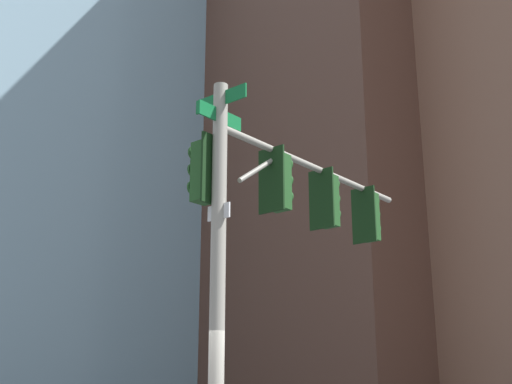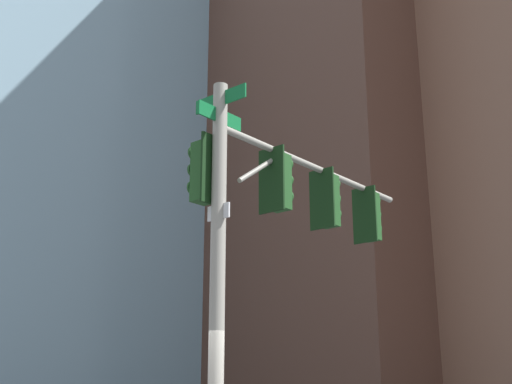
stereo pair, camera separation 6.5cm
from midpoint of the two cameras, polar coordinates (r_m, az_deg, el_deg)
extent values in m
cylinder|color=#9E998C|center=(10.68, -3.30, -7.21)|extent=(0.24, 0.24, 6.48)
cylinder|color=#9E998C|center=(13.35, 4.84, 1.87)|extent=(1.69, 5.21, 0.12)
cylinder|color=#9E998C|center=(11.90, 0.07, 1.91)|extent=(0.38, 1.02, 0.75)
cube|color=#0F6B33|center=(11.57, -3.04, 7.53)|extent=(1.06, 0.35, 0.24)
cube|color=#0F6B33|center=(11.45, -3.07, 6.16)|extent=(0.32, 0.95, 0.24)
cube|color=white|center=(10.92, -3.20, -1.62)|extent=(0.44, 0.16, 0.24)
cube|color=#1E4C1E|center=(12.26, 1.66, 0.81)|extent=(0.42, 0.42, 1.00)
cube|color=black|center=(12.12, 1.10, 1.02)|extent=(0.53, 0.20, 1.16)
sphere|color=#470A07|center=(12.51, 2.23, 1.89)|extent=(0.20, 0.20, 0.20)
cylinder|color=#1E4C1E|center=(12.59, 2.41, 2.20)|extent=(0.23, 0.11, 0.23)
sphere|color=#4C330A|center=(12.41, 2.25, 0.58)|extent=(0.20, 0.20, 0.20)
cylinder|color=#1E4C1E|center=(12.49, 2.42, 0.90)|extent=(0.23, 0.11, 0.23)
sphere|color=green|center=(12.32, 2.26, -0.75)|extent=(0.20, 0.20, 0.20)
cylinder|color=#1E4C1E|center=(12.40, 2.44, -0.41)|extent=(0.23, 0.11, 0.23)
cube|color=#1E4C1E|center=(13.42, 5.64, -0.72)|extent=(0.42, 0.42, 1.00)
cube|color=black|center=(13.27, 5.18, -0.54)|extent=(0.53, 0.20, 1.16)
sphere|color=#470A07|center=(13.67, 6.09, 0.30)|extent=(0.20, 0.20, 0.20)
cylinder|color=#1E4C1E|center=(13.75, 6.23, 0.60)|extent=(0.23, 0.11, 0.23)
sphere|color=#4C330A|center=(13.58, 6.13, -0.91)|extent=(0.20, 0.20, 0.20)
cylinder|color=#1E4C1E|center=(13.66, 6.27, -0.60)|extent=(0.23, 0.11, 0.23)
sphere|color=green|center=(13.50, 6.17, -2.13)|extent=(0.20, 0.20, 0.20)
cylinder|color=#1E4C1E|center=(13.58, 6.31, -1.81)|extent=(0.23, 0.11, 0.23)
cube|color=#1E4C1E|center=(14.65, 8.98, -1.99)|extent=(0.42, 0.42, 1.00)
cube|color=black|center=(14.49, 8.59, -1.84)|extent=(0.53, 0.20, 1.16)
sphere|color=#470A07|center=(14.90, 9.33, -1.03)|extent=(0.20, 0.20, 0.20)
cylinder|color=#1E4C1E|center=(14.97, 9.44, -0.75)|extent=(0.23, 0.11, 0.23)
sphere|color=#4C330A|center=(14.82, 9.39, -2.15)|extent=(0.20, 0.20, 0.20)
cylinder|color=#1E4C1E|center=(14.89, 9.50, -1.86)|extent=(0.23, 0.11, 0.23)
sphere|color=green|center=(14.74, 9.44, -3.27)|extent=(0.20, 0.20, 0.20)
cylinder|color=#1E4C1E|center=(14.82, 9.56, -2.98)|extent=(0.23, 0.11, 0.23)
cube|color=#1E4C1E|center=(11.34, -4.32, 1.61)|extent=(0.42, 0.42, 1.00)
cube|color=black|center=(11.21, -3.62, 1.81)|extent=(0.20, 0.53, 1.16)
sphere|color=#470A07|center=(11.57, -5.02, 2.81)|extent=(0.20, 0.20, 0.20)
cylinder|color=#1E4C1E|center=(11.65, -5.23, 3.15)|extent=(0.11, 0.23, 0.23)
sphere|color=#4C330A|center=(11.48, -5.05, 1.40)|extent=(0.20, 0.20, 0.20)
cylinder|color=#1E4C1E|center=(11.55, -5.27, 1.76)|extent=(0.11, 0.23, 0.23)
sphere|color=green|center=(11.38, -5.09, -0.03)|extent=(0.20, 0.20, 0.20)
cylinder|color=#1E4C1E|center=(11.46, -5.31, 0.34)|extent=(0.11, 0.23, 0.23)
cube|color=brown|center=(60.97, 6.60, 5.72)|extent=(26.31, 17.95, 49.96)
cube|color=#8CB2C6|center=(71.94, -18.63, 10.88)|extent=(24.33, 30.42, 68.24)
cube|color=#845B47|center=(70.15, -18.46, -3.35)|extent=(17.41, 18.44, 34.16)
camera|label=1|loc=(0.03, -90.16, 0.05)|focal=49.39mm
camera|label=2|loc=(0.03, 89.84, -0.05)|focal=49.39mm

